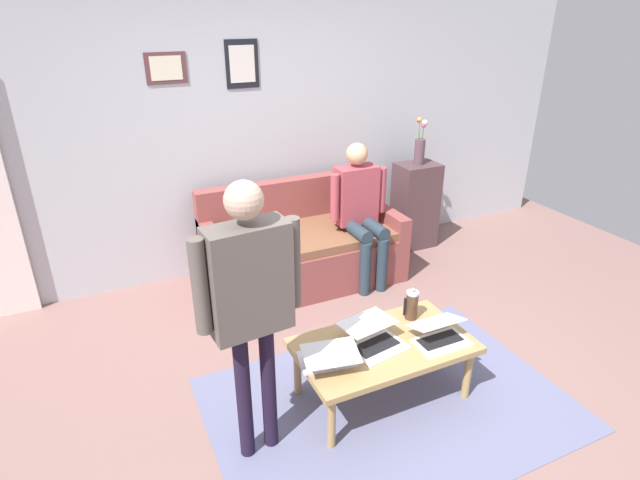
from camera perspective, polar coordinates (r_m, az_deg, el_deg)
name	(u,v)px	position (r m, az deg, el deg)	size (l,w,h in m)	color
ground_plane	(364,394)	(3.57, 4.88, -16.67)	(7.68, 7.68, 0.00)	#815E59
area_rug	(389,404)	(3.51, 7.65, -17.62)	(2.26, 1.57, 0.01)	slate
back_wall	(250,126)	(4.81, -7.85, 12.41)	(7.04, 0.11, 2.70)	#B6B9C3
couch	(302,249)	(4.74, -2.05, -0.96)	(1.74, 0.87, 0.88)	brown
coffee_table	(384,349)	(3.35, 7.08, -11.94)	(1.12, 0.63, 0.42)	#A48350
laptop_left	(440,335)	(3.38, 13.17, -10.27)	(0.34, 0.28, 0.14)	silver
laptop_center	(374,339)	(3.27, 6.05, -10.87)	(0.39, 0.40, 0.13)	silver
laptop_right	(328,357)	(3.11, 0.90, -12.94)	(0.38, 0.36, 0.14)	silver
french_press	(412,305)	(3.53, 10.17, -7.11)	(0.11, 0.09, 0.23)	#4C3323
side_shelf	(415,205)	(5.46, 10.53, 3.80)	(0.42, 0.32, 0.90)	#4B3438
flower_vase	(420,147)	(5.27, 11.06, 10.12)	(0.11, 0.10, 0.47)	#573E49
person_standing	(250,293)	(2.60, -7.82, -5.81)	(0.58, 0.22, 1.63)	black
person_seated	(360,206)	(4.58, 4.48, 3.78)	(0.55, 0.51, 1.28)	#26343F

